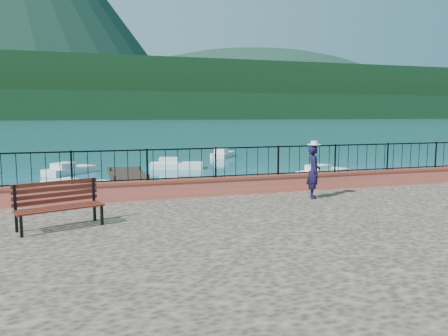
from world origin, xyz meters
TOP-DOWN VIEW (x-y plane):
  - ground at (0.00, 0.00)m, footprint 2000.00×2000.00m
  - parapet at (0.00, 3.70)m, footprint 28.00×0.46m
  - railing at (0.00, 3.70)m, footprint 27.00×0.05m
  - dock at (-2.00, 12.00)m, footprint 2.00×16.00m
  - far_forest at (0.00, 300.00)m, footprint 900.00×60.00m
  - foothills at (0.00, 360.00)m, footprint 900.00×120.00m
  - companion_hill at (220.00, 560.00)m, footprint 448.00×384.00m
  - park_bench at (-4.91, 0.81)m, footprint 2.03×1.22m
  - person at (2.47, 2.30)m, footprint 0.59×0.71m
  - hat at (2.47, 2.30)m, footprint 0.44×0.44m
  - boat_0 at (-4.93, 12.13)m, footprint 4.24×3.21m
  - boat_1 at (3.40, 8.75)m, footprint 3.66×3.50m
  - boat_2 at (9.55, 13.69)m, footprint 3.93×2.66m
  - boat_3 at (-5.33, 19.71)m, footprint 3.34×3.40m
  - boat_4 at (1.76, 20.39)m, footprint 3.85×2.18m
  - boat_5 at (7.37, 27.33)m, footprint 3.02×3.65m

SIDE VIEW (x-z plane):
  - ground at x=0.00m, z-range 0.00..0.00m
  - companion_hill at x=220.00m, z-range -90.00..90.00m
  - dock at x=-2.00m, z-range 0.00..0.30m
  - boat_0 at x=-4.93m, z-range 0.00..0.80m
  - boat_1 at x=3.40m, z-range 0.00..0.80m
  - boat_2 at x=9.55m, z-range 0.00..0.80m
  - boat_3 at x=-5.33m, z-range 0.00..0.80m
  - boat_4 at x=1.76m, z-range 0.00..0.80m
  - boat_5 at x=7.37m, z-range 0.00..0.80m
  - parapet at x=0.00m, z-range 1.20..1.78m
  - park_bench at x=-4.91m, z-range 0.98..2.06m
  - person at x=2.47m, z-range 1.20..2.87m
  - railing at x=0.00m, z-range 1.78..2.73m
  - hat at x=2.47m, z-range 2.87..2.99m
  - far_forest at x=0.00m, z-range 0.00..18.00m
  - foothills at x=0.00m, z-range 0.00..44.00m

